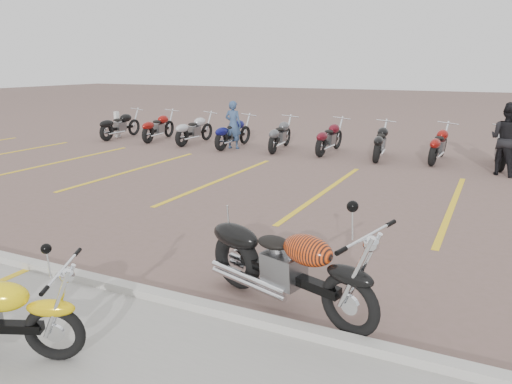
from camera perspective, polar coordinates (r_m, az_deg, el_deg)
ground at (r=7.82m, az=-1.53°, el=-6.52°), size 100.00×100.00×0.00m
curb at (r=6.24m, az=-10.26°, el=-11.82°), size 60.00×0.18×0.12m
parking_stripes at (r=11.35m, az=7.86°, el=0.06°), size 38.00×5.50×0.01m
flame_cruiser at (r=5.86m, az=3.32°, el=-8.68°), size 2.36×0.93×1.01m
person_a at (r=16.93m, az=-2.62°, el=7.68°), size 0.59×0.39×1.61m
person_b at (r=14.28m, az=26.77°, el=5.42°), size 1.14×1.08×1.87m
bollard at (r=20.34m, az=-15.59°, el=7.45°), size 0.18×0.18×1.00m
bg_bike_row at (r=15.54m, az=16.99°, el=5.52°), size 22.13×2.01×1.10m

